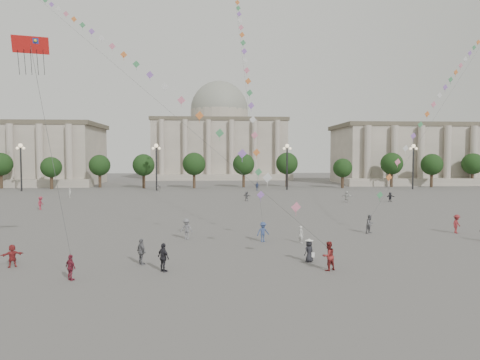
{
  "coord_description": "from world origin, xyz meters",
  "views": [
    {
      "loc": [
        -1.72,
        -28.17,
        7.49
      ],
      "look_at": [
        0.65,
        12.0,
        5.38
      ],
      "focal_mm": 32.0,
      "sensor_mm": 36.0,
      "label": 1
    }
  ],
  "objects": [
    {
      "name": "person_crowd_12",
      "position": [
        3.75,
        45.11,
        0.83
      ],
      "size": [
        1.51,
        1.34,
        1.66
      ],
      "primitive_type": "imported",
      "rotation": [
        0.0,
        0.0,
        2.47
      ],
      "color": "#5F5E63",
      "rests_on": "ground"
    },
    {
      "name": "lamp_post_far_west",
      "position": [
        -45.0,
        70.0,
        7.35
      ],
      "size": [
        2.0,
        0.9,
        10.65
      ],
      "color": "#262628",
      "rests_on": "ground"
    },
    {
      "name": "kite_train_mid",
      "position": [
        1.92,
        34.55,
        26.97
      ],
      "size": [
        1.92,
        47.53,
        67.19
      ],
      "color": "#3F3F3F",
      "rests_on": "ground"
    },
    {
      "name": "tourist_1",
      "position": [
        -5.1,
        -0.23,
        0.95
      ],
      "size": [
        1.09,
        1.13,
        1.9
      ],
      "primitive_type": "imported",
      "rotation": [
        0.0,
        0.0,
        2.31
      ],
      "color": "#242228",
      "rests_on": "ground"
    },
    {
      "name": "tourist_2",
      "position": [
        -15.58,
        1.59,
        0.79
      ],
      "size": [
        1.48,
        1.17,
        1.57
      ],
      "primitive_type": "imported",
      "rotation": [
        0.0,
        0.0,
        3.7
      ],
      "color": "maroon",
      "rests_on": "ground"
    },
    {
      "name": "kite_train_west",
      "position": [
        -14.51,
        24.48,
        20.65
      ],
      "size": [
        38.0,
        46.09,
        70.78
      ],
      "color": "#3F3F3F",
      "rests_on": "ground"
    },
    {
      "name": "lamp_post_mid_west",
      "position": [
        -15.0,
        70.0,
        7.35
      ],
      "size": [
        2.0,
        0.9,
        10.65
      ],
      "color": "#262628",
      "rests_on": "ground"
    },
    {
      "name": "kite_flyer_1",
      "position": [
        2.54,
        9.34,
        0.89
      ],
      "size": [
        1.3,
        0.99,
        1.79
      ],
      "primitive_type": "imported",
      "rotation": [
        0.0,
        0.0,
        0.32
      ],
      "color": "#344675",
      "rests_on": "ground"
    },
    {
      "name": "person_crowd_8",
      "position": [
        22.18,
        12.47,
        0.93
      ],
      "size": [
        1.39,
        1.27,
        1.87
      ],
      "primitive_type": "imported",
      "rotation": [
        0.0,
        0.0,
        0.62
      ],
      "color": "maroon",
      "rests_on": "ground"
    },
    {
      "name": "person_crowd_0",
      "position": [
        7.82,
        68.0,
        0.96
      ],
      "size": [
        1.14,
        0.52,
        1.92
      ],
      "primitive_type": "imported",
      "rotation": [
        0.0,
        0.0,
        0.04
      ],
      "color": "#384A7E",
      "rests_on": "ground"
    },
    {
      "name": "ground",
      "position": [
        0.0,
        0.0,
        0.0
      ],
      "size": [
        360.0,
        360.0,
        0.0
      ],
      "primitive_type": "plane",
      "color": "#555350",
      "rests_on": "ground"
    },
    {
      "name": "person_crowd_7",
      "position": [
        20.28,
        41.81,
        0.97
      ],
      "size": [
        1.87,
        0.93,
        1.93
      ],
      "primitive_type": "imported",
      "rotation": [
        0.0,
        0.0,
        2.93
      ],
      "color": "beige",
      "rests_on": "ground"
    },
    {
      "name": "hat_person",
      "position": [
        5.02,
        1.8,
        0.84
      ],
      "size": [
        0.92,
        0.84,
        1.69
      ],
      "color": "black",
      "rests_on": "ground"
    },
    {
      "name": "person_crowd_13",
      "position": [
        5.79,
        8.62,
        0.76
      ],
      "size": [
        0.62,
        0.66,
        1.52
      ],
      "primitive_type": "imported",
      "rotation": [
        0.0,
        0.0,
        2.2
      ],
      "color": "silver",
      "rests_on": "ground"
    },
    {
      "name": "tourist_0",
      "position": [
        -10.52,
        -1.89,
        0.8
      ],
      "size": [
        0.97,
        0.89,
        1.59
      ],
      "primitive_type": "imported",
      "rotation": [
        0.0,
        0.0,
        2.46
      ],
      "color": "maroon",
      "rests_on": "ground"
    },
    {
      "name": "tourist_3",
      "position": [
        -6.87,
        1.77,
        0.92
      ],
      "size": [
        1.01,
        1.13,
        1.84
      ],
      "primitive_type": "imported",
      "rotation": [
        0.0,
        0.0,
        2.22
      ],
      "color": "slate",
      "rests_on": "ground"
    },
    {
      "name": "hall_central",
      "position": [
        0.0,
        129.22,
        14.23
      ],
      "size": [
        48.3,
        34.3,
        35.5
      ],
      "color": "gray",
      "rests_on": "ground"
    },
    {
      "name": "kite_flyer_0",
      "position": [
        5.8,
        -0.52,
        0.97
      ],
      "size": [
        1.17,
        1.07,
        1.94
      ],
      "primitive_type": "imported",
      "rotation": [
        0.0,
        0.0,
        3.59
      ],
      "color": "maroon",
      "rests_on": "ground"
    },
    {
      "name": "lamp_post_far_east",
      "position": [
        45.0,
        70.0,
        7.35
      ],
      "size": [
        2.0,
        0.9,
        10.65
      ],
      "color": "#262628",
      "rests_on": "ground"
    },
    {
      "name": "lamp_post_mid_east",
      "position": [
        15.0,
        70.0,
        7.35
      ],
      "size": [
        2.0,
        0.9,
        10.65
      ],
      "color": "#262628",
      "rests_on": "ground"
    },
    {
      "name": "person_crowd_2",
      "position": [
        -26.73,
        34.5,
        0.96
      ],
      "size": [
        0.82,
        1.3,
        1.92
      ],
      "primitive_type": "imported",
      "rotation": [
        0.0,
        0.0,
        1.48
      ],
      "color": "#9E2B3D",
      "rests_on": "ground"
    },
    {
      "name": "kite_train_east",
      "position": [
        32.63,
        30.93,
        19.46
      ],
      "size": [
        35.89,
        33.39,
        59.85
      ],
      "color": "#3F3F3F",
      "rests_on": "ground"
    },
    {
      "name": "person_crowd_4",
      "position": [
        -13.94,
        66.24,
        0.81
      ],
      "size": [
        1.02,
        1.57,
        1.62
      ],
      "primitive_type": "imported",
      "rotation": [
        0.0,
        0.0,
        4.32
      ],
      "color": "#B5B5B1",
      "rests_on": "ground"
    },
    {
      "name": "tree_row",
      "position": [
        0.0,
        78.0,
        5.39
      ],
      "size": [
        137.12,
        5.12,
        8.0
      ],
      "color": "#38261C",
      "rests_on": "ground"
    },
    {
      "name": "person_crowd_9",
      "position": [
        28.01,
        42.44,
        0.82
      ],
      "size": [
        1.59,
        0.81,
        1.64
      ],
      "primitive_type": "imported",
      "rotation": [
        0.0,
        0.0,
        0.23
      ],
      "color": "black",
      "rests_on": "ground"
    },
    {
      "name": "person_crowd_10",
      "position": [
        -28.96,
        53.73,
        0.83
      ],
      "size": [
        0.42,
        0.62,
        1.66
      ],
      "primitive_type": "imported",
      "rotation": [
        0.0,
        0.0,
        1.54
      ],
      "color": "silver",
      "rests_on": "ground"
    },
    {
      "name": "kite_flyer_2",
      "position": [
        13.6,
        12.97,
        0.92
      ],
      "size": [
        1.12,
        1.03,
        1.85
      ],
      "primitive_type": "imported",
      "rotation": [
        0.0,
        0.0,
        0.47
      ],
      "color": "#5C5C61",
      "rests_on": "ground"
    },
    {
      "name": "person_crowd_6",
      "position": [
        -4.33,
        10.87,
        0.96
      ],
      "size": [
        1.42,
        1.13,
        1.93
      ],
      "primitive_type": "imported",
      "rotation": [
        0.0,
        0.0,
        5.9
      ],
      "color": "slate",
      "rests_on": "ground"
    },
    {
      "name": "dragon_kite",
      "position": [
        -13.57,
        0.6,
        14.0
      ],
      "size": [
        2.68,
        1.78,
        13.98
      ],
      "color": "red",
      "rests_on": "ground"
    },
    {
      "name": "hall_east",
      "position": [
        75.0,
        93.89,
        8.43
      ],
      "size": [
        84.0,
        26.22,
        17.2
      ],
      "color": "gray",
      "rests_on": "ground"
    }
  ]
}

